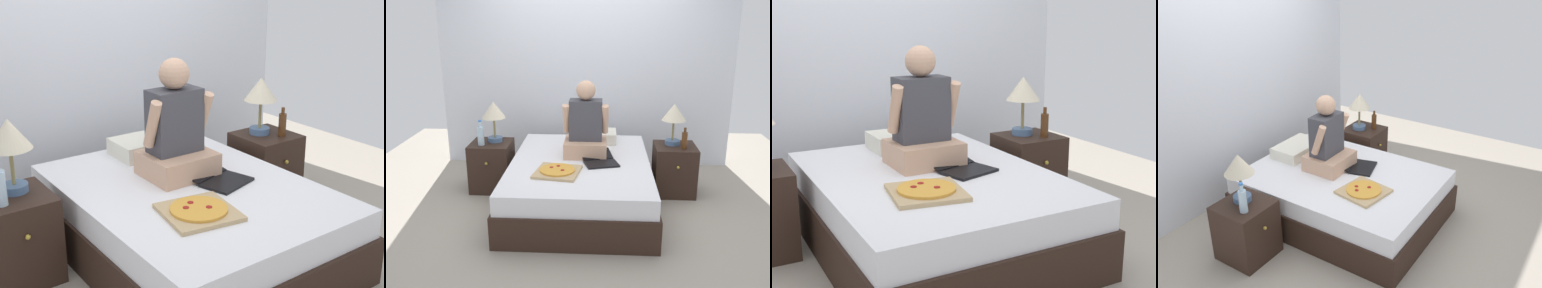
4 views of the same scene
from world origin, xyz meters
TOP-DOWN VIEW (x-y plane):
  - ground_plane at (0.00, 0.00)m, footprint 5.66×5.66m
  - wall_back at (0.00, 1.33)m, footprint 3.66×0.12m
  - bed at (0.00, 0.00)m, footprint 1.43×1.94m
  - nightstand_left at (-1.01, 0.37)m, footprint 0.44×0.47m
  - lamp_on_left_nightstand at (-0.97, 0.42)m, footprint 0.26×0.26m
  - water_bottle at (-1.09, 0.28)m, footprint 0.07×0.07m
  - nightstand_right at (1.01, 0.37)m, footprint 0.44×0.47m
  - lamp_on_right_nightstand at (0.98, 0.42)m, footprint 0.26×0.26m
  - beer_bottle at (1.08, 0.27)m, footprint 0.06×0.06m
  - pillow at (0.12, 0.69)m, footprint 0.52×0.34m
  - person_seated at (0.04, 0.21)m, footprint 0.47×0.40m
  - laptop at (0.20, -0.05)m, footprint 0.42×0.49m
  - pizza_box at (-0.20, -0.36)m, footprint 0.46×0.46m

SIDE VIEW (x-z plane):
  - ground_plane at x=0.00m, z-range 0.00..0.00m
  - bed at x=0.00m, z-range 0.00..0.48m
  - nightstand_left at x=-1.01m, z-range 0.00..0.54m
  - nightstand_right at x=1.01m, z-range 0.00..0.54m
  - pizza_box at x=-0.20m, z-range 0.48..0.52m
  - laptop at x=0.20m, z-range 0.47..0.54m
  - pillow at x=0.12m, z-range 0.48..0.60m
  - beer_bottle at x=1.08m, z-range 0.52..0.75m
  - water_bottle at x=-1.09m, z-range 0.52..0.79m
  - person_seated at x=0.04m, z-range 0.38..1.16m
  - lamp_on_left_nightstand at x=-0.97m, z-range 0.64..1.09m
  - lamp_on_right_nightstand at x=0.98m, z-range 0.64..1.09m
  - wall_back at x=0.00m, z-range 0.00..2.50m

